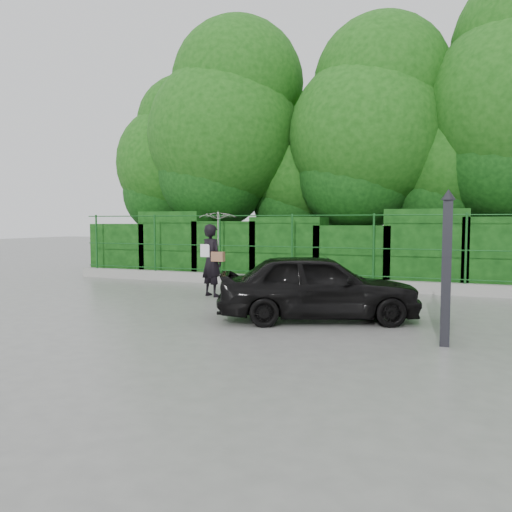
% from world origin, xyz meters
% --- Properties ---
extents(ground, '(80.00, 80.00, 0.00)m').
position_xyz_m(ground, '(0.00, 0.00, 0.00)').
color(ground, gray).
extents(kerb, '(14.00, 0.25, 0.30)m').
position_xyz_m(kerb, '(0.00, 4.50, 0.15)').
color(kerb, '#9E9E99').
rests_on(kerb, ground).
extents(fence, '(14.13, 0.06, 1.80)m').
position_xyz_m(fence, '(0.22, 4.50, 1.20)').
color(fence, '#144C19').
rests_on(fence, kerb).
extents(hedge, '(14.20, 1.20, 2.22)m').
position_xyz_m(hedge, '(0.08, 5.50, 1.00)').
color(hedge, black).
rests_on(hedge, ground).
extents(trees, '(17.10, 6.15, 8.08)m').
position_xyz_m(trees, '(1.14, 7.74, 4.62)').
color(trees, black).
rests_on(trees, ground).
extents(gate, '(0.22, 2.33, 2.36)m').
position_xyz_m(gate, '(4.60, -0.72, 1.19)').
color(gate, black).
rests_on(gate, ground).
extents(woman, '(1.02, 0.98, 2.15)m').
position_xyz_m(woman, '(-0.84, 2.05, 1.39)').
color(woman, black).
rests_on(woman, ground).
extents(car, '(4.09, 2.80, 1.29)m').
position_xyz_m(car, '(2.30, 0.05, 0.65)').
color(car, black).
rests_on(car, ground).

